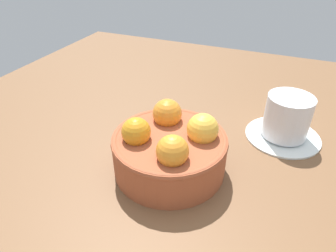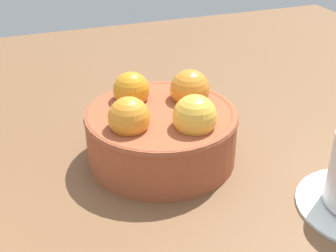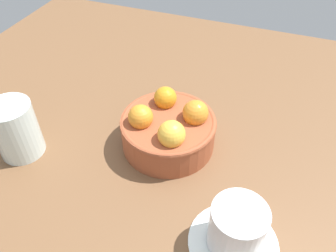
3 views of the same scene
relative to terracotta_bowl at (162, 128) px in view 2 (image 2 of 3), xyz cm
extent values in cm
cube|color=brown|center=(-0.04, 0.03, -5.94)|extent=(110.01, 97.44, 4.51)
cylinder|color=#9E4C2D|center=(-0.04, 0.03, -0.90)|extent=(15.71, 15.71, 5.56)
torus|color=#9E4C2D|center=(-0.04, 0.03, 1.48)|extent=(15.91, 15.91, 1.00)
sphere|color=orange|center=(-4.01, -1.98, 2.97)|extent=(4.07, 4.07, 4.07)
sphere|color=yellow|center=(1.96, -3.94, 2.97)|extent=(4.32, 4.32, 4.32)
sphere|color=orange|center=(3.93, 2.03, 2.97)|extent=(4.30, 4.30, 4.30)
sphere|color=orange|center=(-2.05, 4.00, 2.97)|extent=(3.95, 3.95, 3.95)
camera|label=1|loc=(-30.99, -12.67, 25.57)|focal=32.45mm
camera|label=2|loc=(-13.82, -39.62, 23.67)|focal=49.30mm
camera|label=3|loc=(14.17, -38.25, 38.61)|focal=36.02mm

